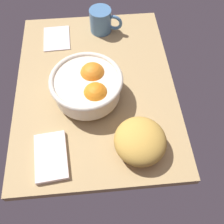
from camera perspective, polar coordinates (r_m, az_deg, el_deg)
ground_plane at (r=87.06cm, az=-3.73°, el=5.67°), size 70.59×52.82×3.00cm
fruit_bowl at (r=77.98cm, az=-5.39°, el=5.98°), size 22.27×22.27×11.23cm
bread_loaf at (r=70.24cm, az=6.37°, el=-6.51°), size 17.58×17.30×8.65cm
napkin_folded at (r=102.69cm, az=-12.38°, el=16.00°), size 13.38×10.27×0.82cm
napkin_spare at (r=73.85cm, az=-13.57°, el=-9.69°), size 15.16×10.20×1.54cm
mug at (r=101.55cm, az=-2.37°, el=19.88°), size 8.16×12.25×9.07cm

